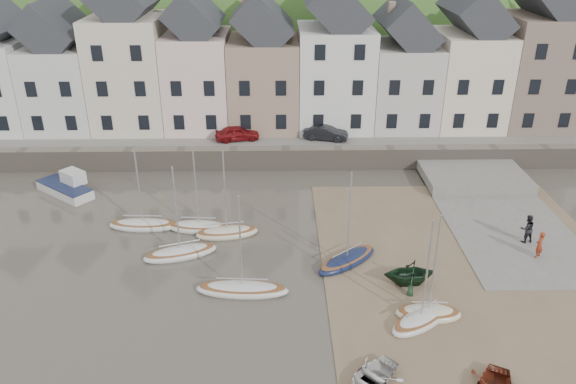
{
  "coord_description": "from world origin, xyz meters",
  "views": [
    {
      "loc": [
        -0.57,
        -26.94,
        18.82
      ],
      "look_at": [
        0.0,
        6.0,
        3.0
      ],
      "focal_mm": 35.1,
      "sensor_mm": 36.0,
      "label": 1
    }
  ],
  "objects_px": {
    "sailboat_0": "(144,225)",
    "car_left": "(237,133)",
    "rowboat_green": "(410,272)",
    "car_right": "(326,133)",
    "rowboat_white": "(371,377)",
    "person_red": "(540,245)",
    "person_dark": "(527,229)"
  },
  "relations": [
    {
      "from": "sailboat_0",
      "to": "person_dark",
      "type": "distance_m",
      "value": 25.3
    },
    {
      "from": "sailboat_0",
      "to": "car_left",
      "type": "xyz_separation_m",
      "value": [
        5.63,
        12.75,
        1.99
      ]
    },
    {
      "from": "car_right",
      "to": "rowboat_green",
      "type": "bearing_deg",
      "value": -156.68
    },
    {
      "from": "rowboat_green",
      "to": "person_dark",
      "type": "relative_size",
      "value": 1.55
    },
    {
      "from": "sailboat_0",
      "to": "person_red",
      "type": "xyz_separation_m",
      "value": [
        25.21,
        -4.3,
        0.73
      ]
    },
    {
      "from": "car_left",
      "to": "person_red",
      "type": "bearing_deg",
      "value": -142.42
    },
    {
      "from": "sailboat_0",
      "to": "car_left",
      "type": "relative_size",
      "value": 1.66
    },
    {
      "from": "sailboat_0",
      "to": "car_left",
      "type": "distance_m",
      "value": 14.08
    },
    {
      "from": "person_dark",
      "to": "car_left",
      "type": "height_order",
      "value": "car_left"
    },
    {
      "from": "person_red",
      "to": "person_dark",
      "type": "distance_m",
      "value": 1.85
    },
    {
      "from": "rowboat_white",
      "to": "person_dark",
      "type": "height_order",
      "value": "person_dark"
    },
    {
      "from": "car_left",
      "to": "person_dark",
      "type": "bearing_deg",
      "value": -139.25
    },
    {
      "from": "car_left",
      "to": "rowboat_green",
      "type": "bearing_deg",
      "value": -162.17
    },
    {
      "from": "rowboat_white",
      "to": "car_right",
      "type": "relative_size",
      "value": 0.8
    },
    {
      "from": "car_right",
      "to": "person_red",
      "type": "bearing_deg",
      "value": -131.34
    },
    {
      "from": "rowboat_green",
      "to": "car_right",
      "type": "bearing_deg",
      "value": -175.37
    },
    {
      "from": "sailboat_0",
      "to": "person_red",
      "type": "height_order",
      "value": "sailboat_0"
    },
    {
      "from": "rowboat_green",
      "to": "person_dark",
      "type": "height_order",
      "value": "person_dark"
    },
    {
      "from": "car_left",
      "to": "rowboat_white",
      "type": "bearing_deg",
      "value": -175.66
    },
    {
      "from": "rowboat_white",
      "to": "car_left",
      "type": "bearing_deg",
      "value": 151.33
    },
    {
      "from": "car_left",
      "to": "car_right",
      "type": "xyz_separation_m",
      "value": [
        7.73,
        0.0,
        -0.02
      ]
    },
    {
      "from": "sailboat_0",
      "to": "rowboat_green",
      "type": "bearing_deg",
      "value": -22.69
    },
    {
      "from": "rowboat_green",
      "to": "car_left",
      "type": "distance_m",
      "value": 22.62
    },
    {
      "from": "person_red",
      "to": "person_dark",
      "type": "height_order",
      "value": "person_dark"
    },
    {
      "from": "sailboat_0",
      "to": "car_left",
      "type": "bearing_deg",
      "value": 66.17
    },
    {
      "from": "rowboat_white",
      "to": "rowboat_green",
      "type": "bearing_deg",
      "value": 112.18
    },
    {
      "from": "sailboat_0",
      "to": "person_red",
      "type": "bearing_deg",
      "value": -9.67
    },
    {
      "from": "rowboat_green",
      "to": "sailboat_0",
      "type": "bearing_deg",
      "value": -117.5
    },
    {
      "from": "person_dark",
      "to": "person_red",
      "type": "bearing_deg",
      "value": 82.88
    },
    {
      "from": "sailboat_0",
      "to": "person_dark",
      "type": "height_order",
      "value": "sailboat_0"
    },
    {
      "from": "person_red",
      "to": "car_left",
      "type": "height_order",
      "value": "car_left"
    },
    {
      "from": "rowboat_white",
      "to": "person_dark",
      "type": "distance_m",
      "value": 16.99
    }
  ]
}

